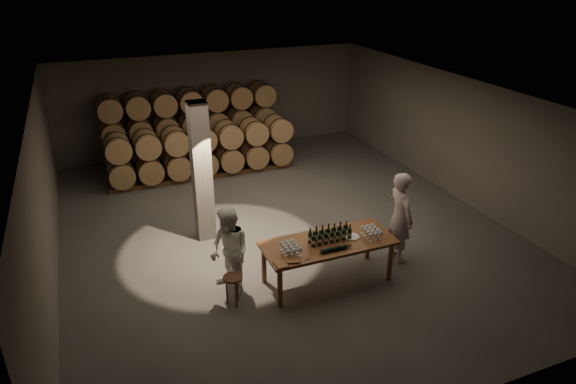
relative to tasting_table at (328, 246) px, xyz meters
name	(u,v)px	position (x,y,z in m)	size (l,w,h in m)	color
room	(202,173)	(-1.80, 2.70, 0.80)	(12.00, 12.00, 12.00)	#54524F
tasting_table	(328,246)	(0.00, 0.00, 0.00)	(2.60, 1.10, 0.90)	brown
barrel_stack_back	(191,124)	(-0.96, 7.70, 0.40)	(5.48, 0.95, 2.31)	brown
barrel_stack_front	(202,149)	(-0.96, 6.30, 0.03)	(5.48, 0.95, 1.57)	brown
bottle_cluster	(330,235)	(0.05, 0.02, 0.22)	(0.86, 0.23, 0.34)	black
lying_bottles	(334,249)	(-0.05, -0.35, 0.15)	(0.64, 0.09, 0.09)	black
glass_cluster_left	(291,247)	(-0.84, -0.11, 0.24)	(0.31, 0.42, 0.19)	silver
glass_cluster_right	(372,230)	(0.89, -0.13, 0.23)	(0.31, 0.42, 0.18)	silver
plate	(352,237)	(0.51, -0.01, 0.11)	(0.31, 0.31, 0.02)	white
notebook_near	(292,260)	(-0.92, -0.38, 0.12)	(0.25, 0.20, 0.03)	#966436
notebook_corner	(281,264)	(-1.15, -0.42, 0.12)	(0.21, 0.26, 0.02)	#966436
pen	(308,259)	(-0.64, -0.45, 0.11)	(0.01, 0.01, 0.13)	black
stool	(233,282)	(-1.95, -0.03, -0.30)	(0.36, 0.36, 0.61)	brown
person_man	(400,217)	(1.76, 0.20, 0.20)	(0.73, 0.48, 1.99)	beige
person_woman	(230,252)	(-1.87, 0.40, 0.09)	(0.86, 0.67, 1.76)	white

